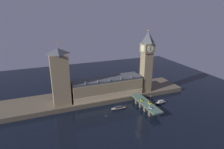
{
  "coord_description": "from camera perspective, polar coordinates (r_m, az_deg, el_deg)",
  "views": [
    {
      "loc": [
        -54.39,
        -157.0,
        98.58
      ],
      "look_at": [
        14.38,
        20.0,
        34.02
      ],
      "focal_mm": 30.0,
      "sensor_mm": 36.0,
      "label": 1
    }
  ],
  "objects": [
    {
      "name": "pedestrian_mid_walk",
      "position": [
        206.43,
        11.11,
        -7.62
      ],
      "size": [
        0.38,
        0.38,
        1.65
      ],
      "color": "black",
      "rests_on": "bridge"
    },
    {
      "name": "car_southbound_lead",
      "position": [
        200.7,
        11.44,
        -8.51
      ],
      "size": [
        2.1,
        4.76,
        1.48
      ],
      "color": "yellow",
      "rests_on": "bridge"
    },
    {
      "name": "boat_upstream",
      "position": [
        200.66,
        1.98,
        -10.24
      ],
      "size": [
        17.15,
        5.22,
        3.5
      ],
      "color": "#28282D",
      "rests_on": "ground_plane"
    },
    {
      "name": "boat_downstream",
      "position": [
        218.62,
        14.62,
        -8.25
      ],
      "size": [
        13.82,
        4.27,
        4.11
      ],
      "color": "#1E2842",
      "rests_on": "ground_plane"
    },
    {
      "name": "car_northbound_trail",
      "position": [
        191.57,
        11.65,
        -9.91
      ],
      "size": [
        1.9,
        4.31,
        1.53
      ],
      "color": "white",
      "rests_on": "bridge"
    },
    {
      "name": "pedestrian_near_rail",
      "position": [
        189.65,
        11.16,
        -10.13
      ],
      "size": [
        0.38,
        0.38,
        1.69
      ],
      "color": "black",
      "rests_on": "bridge"
    },
    {
      "name": "street_lamp_near",
      "position": [
        187.18,
        11.32,
        -9.55
      ],
      "size": [
        1.34,
        0.6,
        5.99
      ],
      "color": "#2D3333",
      "rests_on": "bridge"
    },
    {
      "name": "bridge",
      "position": [
        203.54,
        10.27,
        -9.02
      ],
      "size": [
        11.13,
        46.0,
        7.16
      ],
      "color": "#476656",
      "rests_on": "ground_plane"
    },
    {
      "name": "ground_plane",
      "position": [
        193.2,
        -1.87,
        -11.91
      ],
      "size": [
        400.0,
        400.0,
        0.0
      ],
      "primitive_type": "plane",
      "color": "black"
    },
    {
      "name": "clock_tower",
      "position": [
        223.8,
        10.52,
        4.34
      ],
      "size": [
        13.32,
        13.43,
        73.64
      ],
      "color": "#8E7A56",
      "rests_on": "embankment"
    },
    {
      "name": "car_northbound_lead",
      "position": [
        204.72,
        9.01,
        -7.78
      ],
      "size": [
        1.84,
        4.6,
        1.47
      ],
      "color": "yellow",
      "rests_on": "bridge"
    },
    {
      "name": "victoria_tower",
      "position": [
        198.41,
        -15.58,
        -0.66
      ],
      "size": [
        17.87,
        17.87,
        65.45
      ],
      "color": "#8E7A56",
      "rests_on": "embankment"
    },
    {
      "name": "embankment",
      "position": [
        224.95,
        -5.21,
        -6.58
      ],
      "size": [
        220.0,
        42.0,
        5.07
      ],
      "color": "brown",
      "rests_on": "ground_plane"
    },
    {
      "name": "parliament_hall",
      "position": [
        216.99,
        -1.56,
        -3.73
      ],
      "size": [
        81.24,
        23.18,
        25.19
      ],
      "color": "#8E7A56",
      "rests_on": "embankment"
    },
    {
      "name": "street_lamp_mid",
      "position": [
        203.07,
        11.67,
        -7.0
      ],
      "size": [
        1.34,
        0.6,
        7.15
      ],
      "color": "#2D3333",
      "rests_on": "bridge"
    }
  ]
}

